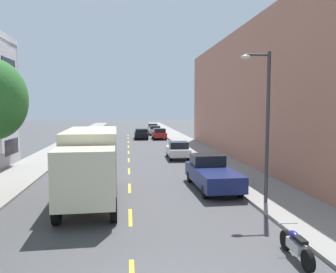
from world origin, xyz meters
The scene contains 15 objects.
ground_plane centered at (0.00, 30.00, 0.00)m, with size 160.00×160.00×0.00m, color #424244.
sidewalk_left centered at (-7.10, 28.00, 0.07)m, with size 3.20×120.00×0.14m, color gray.
sidewalk_right centered at (7.10, 28.00, 0.07)m, with size 3.20×120.00×0.14m, color gray.
lane_centerline_dashes centered at (0.00, 24.50, 0.00)m, with size 0.14×47.20×0.01m.
apartment_block_opposite centered at (13.70, 20.00, 5.32)m, with size 10.00×36.00×10.64m, color #B27560.
street_lamp centered at (5.95, 7.98, 4.03)m, with size 1.35×0.28×6.70m.
delivery_box_truck centered at (-1.81, 9.65, 1.89)m, with size 2.63×7.78×3.32m.
parked_wagon_orange centered at (-4.45, 25.90, 0.80)m, with size 1.94×4.75×1.50m.
parked_hatchback_red centered at (4.26, 40.38, 0.76)m, with size 1.80×4.03×1.50m.
parked_hatchback_champagne centered at (4.33, 53.70, 0.76)m, with size 1.79×4.02×1.50m.
parked_pickup_navy centered at (4.47, 11.45, 0.83)m, with size 2.12×5.34×1.73m.
parked_sedan_silver centered at (4.27, 48.04, 0.75)m, with size 1.87×4.53×1.43m.
parked_hatchback_white centered at (4.22, 22.35, 0.76)m, with size 1.85×4.04×1.50m.
moving_black_sedan centered at (1.80, 41.11, 0.75)m, with size 1.80×4.50×1.43m.
parked_motorcycle centered at (4.75, 2.55, 0.41)m, with size 0.62×2.05×0.90m.
Camera 1 is at (-0.08, -6.58, 4.43)m, focal length 36.66 mm.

